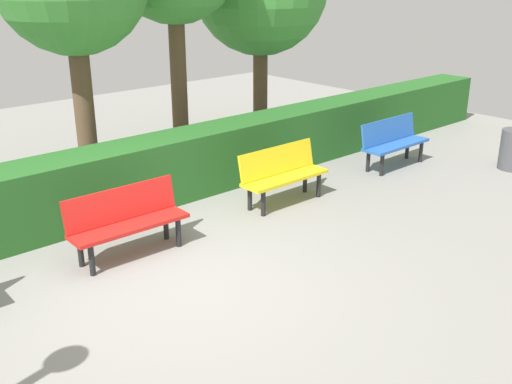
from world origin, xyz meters
name	(u,v)px	position (x,y,z in m)	size (l,w,h in m)	color
ground_plane	(177,277)	(0.00, 0.00, 0.00)	(20.79, 20.79, 0.00)	gray
bench_blue	(393,140)	(-5.36, -0.88, 0.48)	(1.48, 0.46, 0.86)	blue
bench_yellow	(282,173)	(-2.60, -0.91, 0.48)	(1.48, 0.47, 0.86)	yellow
bench_red	(126,219)	(0.10, -0.91, 0.48)	(1.52, 0.49, 0.86)	red
hedge_row	(158,170)	(-1.21, -2.21, 0.50)	(16.79, 0.77, 1.00)	#266023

